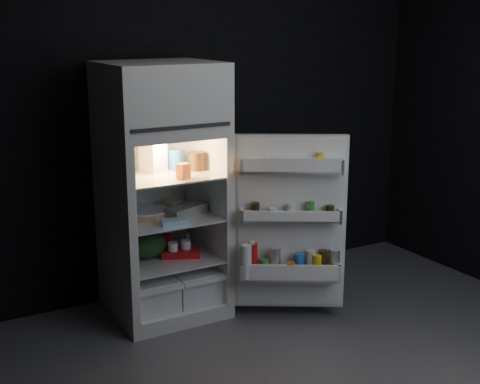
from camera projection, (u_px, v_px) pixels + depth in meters
floor at (324, 375)px, 3.97m from camera, size 4.00×3.40×0.00m
wall_back at (195, 115)px, 5.06m from camera, size 4.00×0.00×2.70m
refrigerator at (161, 182)px, 4.63m from camera, size 0.76×0.71×1.78m
fridge_door at (290, 227)px, 4.55m from camera, size 0.71×0.53×1.22m
milk_jug at (153, 155)px, 4.60m from camera, size 0.19×0.19×0.24m
mayo_jar at (175, 159)px, 4.70m from camera, size 0.13×0.13×0.14m
jam_jar at (197, 161)px, 4.66m from camera, size 0.13×0.13×0.13m
amber_bottle at (121, 160)px, 4.46m from camera, size 0.11×0.11×0.22m
small_carton at (183, 171)px, 4.42m from camera, size 0.10×0.09×0.10m
egg_carton at (187, 211)px, 4.64m from camera, size 0.34×0.22×0.07m
pie at (146, 213)px, 4.63m from camera, size 0.38×0.38×0.04m
flat_package at (175, 222)px, 4.43m from camera, size 0.20×0.12×0.04m
wrapped_pkg at (173, 204)px, 4.85m from camera, size 0.14×0.13×0.05m
produce_bag at (145, 244)px, 4.67m from camera, size 0.37×0.34×0.20m
yogurt_tray at (181, 253)px, 4.72m from camera, size 0.30×0.24×0.05m
small_can_red at (166, 240)px, 4.93m from camera, size 0.08×0.08×0.09m
small_can_silver at (186, 238)px, 4.97m from camera, size 0.06×0.06×0.09m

